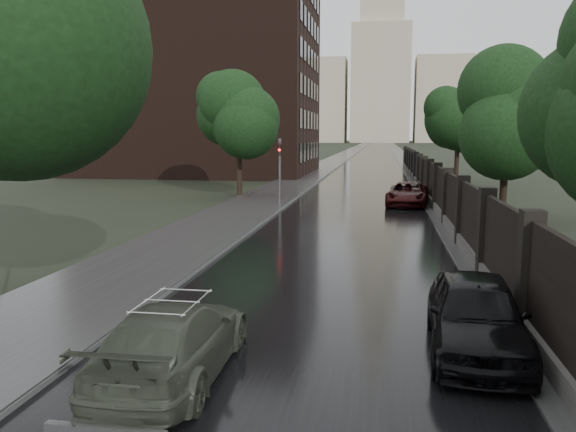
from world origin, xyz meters
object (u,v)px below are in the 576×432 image
Objects in this scene: tree_left_far at (239,119)px; car_right_far at (408,194)px; volga_sedan at (173,341)px; traffic_light at (280,166)px; tree_right_c at (458,125)px; car_right_near at (476,315)px; tree_right_b at (507,120)px.

car_right_far is at bearing -14.84° from tree_left_far.
volga_sedan is 25.69m from car_right_far.
tree_left_far is 1.46× the size of car_right_far.
tree_left_far is 1.85× the size of traffic_light.
tree_left_far is 29.11m from volga_sedan.
car_right_near is at bearing -96.49° from tree_right_c.
tree_right_c is at bearing 90.00° from tree_right_b.
traffic_light reaches higher than car_right_near.
tree_left_far reaches higher than volga_sedan.
tree_right_b reaches higher than car_right_far.
tree_right_c is 39.52m from volga_sedan.
tree_left_far is at bearing -147.17° from tree_right_c.
tree_left_far is 1.05× the size of tree_right_b.
car_right_near is at bearing -69.92° from traffic_light.
tree_left_far is 12.35m from car_right_far.
traffic_light reaches higher than volga_sedan.
car_right_far is at bearing 131.01° from tree_right_b.
tree_left_far is 6.84m from traffic_light.
car_right_far is (-4.40, -12.94, -4.24)m from tree_right_c.
tree_right_b reaches higher than volga_sedan.
tree_left_far is at bearing 126.47° from traffic_light.
car_right_near reaches higher than car_right_far.
volga_sedan is at bearing -95.78° from car_right_far.
car_right_far is at bearing -102.73° from volga_sedan.
tree_left_far is at bearing 116.70° from car_right_near.
tree_right_b reaches higher than traffic_light.
tree_right_b is at bearing -27.30° from tree_left_far.
car_right_far reaches higher than volga_sedan.
tree_right_c is 19.26m from traffic_light.
tree_left_far is 18.45m from tree_right_c.
car_right_near is at bearing -102.79° from tree_right_b.
car_right_far is (-4.40, 5.06, -4.24)m from tree_right_b.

